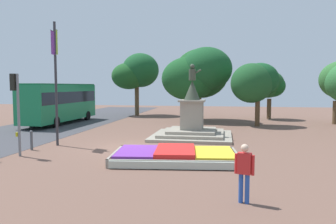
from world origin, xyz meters
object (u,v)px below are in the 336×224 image
object	(u,v)px
statue_monument	(192,124)
traffic_light_near_crossing	(16,100)
kerb_bollard_mid_a	(31,140)
banner_pole	(56,78)
flower_planter	(175,156)
city_bus	(60,101)
pedestrian_with_handbag	(244,169)

from	to	relation	value
statue_monument	traffic_light_near_crossing	bearing A→B (deg)	-136.82
traffic_light_near_crossing	kerb_bollard_mid_a	size ratio (longest dim) A/B	3.78
kerb_bollard_mid_a	banner_pole	bearing A→B (deg)	65.95
flower_planter	banner_pole	xyz separation A→B (m)	(-7.13, 2.69, 3.57)
statue_monument	city_bus	distance (m)	13.68
flower_planter	traffic_light_near_crossing	size ratio (longest dim) A/B	1.50
banner_pole	city_bus	world-z (taller)	banner_pole
statue_monument	kerb_bollard_mid_a	distance (m)	9.73
statue_monument	kerb_bollard_mid_a	xyz separation A→B (m)	(-7.87, -5.71, -0.33)
statue_monument	banner_pole	distance (m)	8.86
traffic_light_near_crossing	pedestrian_with_handbag	xyz separation A→B (m)	(10.31, -4.63, -1.70)
city_bus	kerb_bollard_mid_a	xyz separation A→B (m)	(4.46, -11.53, -1.49)
traffic_light_near_crossing	kerb_bollard_mid_a	world-z (taller)	traffic_light_near_crossing
banner_pole	kerb_bollard_mid_a	bearing A→B (deg)	-114.05
traffic_light_near_crossing	flower_planter	bearing A→B (deg)	1.85
flower_planter	statue_monument	world-z (taller)	statue_monument
pedestrian_with_handbag	kerb_bollard_mid_a	world-z (taller)	pedestrian_with_handbag
statue_monument	city_bus	xyz separation A→B (m)	(-12.33, 5.81, 1.16)
pedestrian_with_handbag	city_bus	bearing A→B (deg)	130.40
kerb_bollard_mid_a	city_bus	bearing A→B (deg)	111.16
traffic_light_near_crossing	pedestrian_with_handbag	size ratio (longest dim) A/B	2.30
statue_monument	flower_planter	bearing A→B (deg)	-90.65
traffic_light_near_crossing	kerb_bollard_mid_a	bearing A→B (deg)	98.51
statue_monument	city_bus	size ratio (longest dim) A/B	0.52
flower_planter	city_bus	size ratio (longest dim) A/B	0.60
kerb_bollard_mid_a	statue_monument	bearing A→B (deg)	36.00
statue_monument	banner_pole	world-z (taller)	banner_pole
flower_planter	statue_monument	xyz separation A→B (m)	(0.08, 6.93, 0.64)
traffic_light_near_crossing	city_bus	bearing A→B (deg)	109.82
traffic_light_near_crossing	banner_pole	size ratio (longest dim) A/B	0.57
banner_pole	pedestrian_with_handbag	bearing A→B (deg)	-37.46
flower_planter	traffic_light_near_crossing	world-z (taller)	traffic_light_near_crossing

